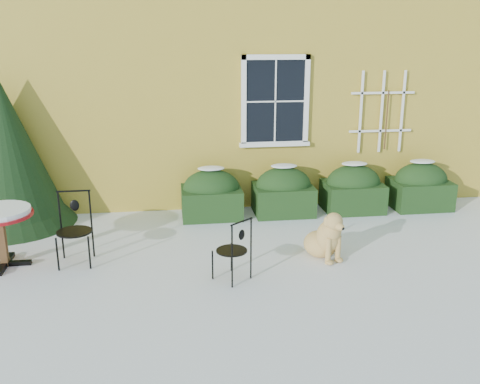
{
  "coord_description": "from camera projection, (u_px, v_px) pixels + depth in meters",
  "views": [
    {
      "loc": [
        -1.01,
        -6.47,
        3.16
      ],
      "look_at": [
        0.0,
        1.0,
        0.9
      ],
      "focal_mm": 40.0,
      "sensor_mm": 36.0,
      "label": 1
    }
  ],
  "objects": [
    {
      "name": "patio_chair_far",
      "position": [
        75.0,
        228.0,
        7.51
      ],
      "size": [
        0.49,
        0.49,
        1.02
      ],
      "rotation": [
        0.0,
        0.0,
        0.01
      ],
      "color": "black",
      "rests_on": "ground"
    },
    {
      "name": "patio_chair_near",
      "position": [
        234.0,
        249.0,
        6.99
      ],
      "size": [
        0.54,
        0.54,
        0.86
      ],
      "rotation": [
        0.0,
        0.0,
        3.83
      ],
      "color": "black",
      "rests_on": "ground"
    },
    {
      "name": "ground",
      "position": [
        250.0,
        277.0,
        7.18
      ],
      "size": [
        80.0,
        80.0,
        0.0
      ],
      "primitive_type": "plane",
      "color": "white",
      "rests_on": "ground"
    },
    {
      "name": "dog",
      "position": [
        326.0,
        238.0,
        7.71
      ],
      "size": [
        0.63,
        0.84,
        0.76
      ],
      "rotation": [
        0.0,
        0.0,
        0.37
      ],
      "color": "tan",
      "rests_on": "ground"
    },
    {
      "name": "hedge_row",
      "position": [
        318.0,
        191.0,
        9.7
      ],
      "size": [
        4.95,
        0.8,
        0.91
      ],
      "color": "black",
      "rests_on": "ground"
    },
    {
      "name": "evergreen_shrub",
      "position": [
        6.0,
        165.0,
        8.91
      ],
      "size": [
        2.13,
        2.13,
        2.58
      ],
      "rotation": [
        0.0,
        0.0,
        0.39
      ],
      "color": "black",
      "rests_on": "ground"
    },
    {
      "name": "house",
      "position": [
        207.0,
        30.0,
        12.9
      ],
      "size": [
        12.4,
        8.4,
        6.4
      ],
      "color": "gold",
      "rests_on": "ground"
    }
  ]
}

